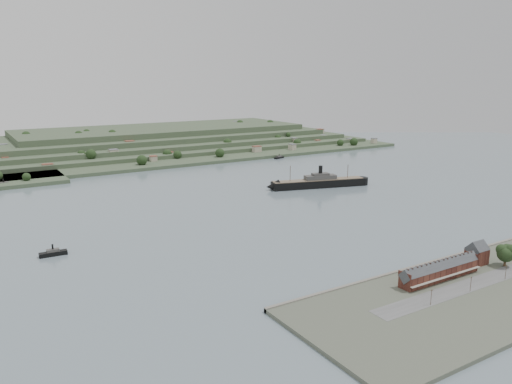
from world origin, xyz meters
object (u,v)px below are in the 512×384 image
gabled_building (477,253)px  fig_tree (507,253)px  terrace_row (440,270)px  tugboat (53,253)px  steamship (316,183)px

gabled_building → fig_tree: bearing=-48.8°
fig_tree → gabled_building: bearing=131.2°
terrace_row → tugboat: bearing=138.0°
steamship → terrace_row: bearing=-112.3°
terrace_row → steamship: 240.41m
gabled_building → steamship: size_ratio=0.13×
gabled_building → steamship: bearing=76.2°
tugboat → fig_tree: bearing=-36.5°
terrace_row → fig_tree: size_ratio=4.05×
tugboat → terrace_row: bearing=-42.0°
gabled_building → steamship: steamship is taller
steamship → tugboat: bearing=-165.3°
gabled_building → tugboat: bearing=144.3°
gabled_building → fig_tree: gabled_building is taller
terrace_row → gabled_building: gabled_building is taller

